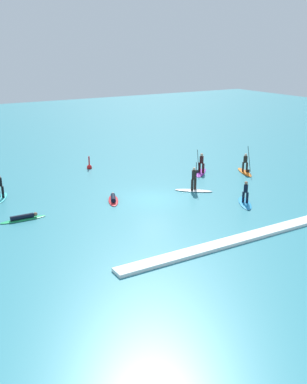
{
  "coord_description": "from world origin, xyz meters",
  "views": [
    {
      "loc": [
        -15.87,
        -26.45,
        10.61
      ],
      "look_at": [
        0.0,
        0.0,
        0.5
      ],
      "focal_mm": 42.64,
      "sensor_mm": 36.0,
      "label": 1
    }
  ],
  "objects_px": {
    "surfer_on_purple_board": "(201,167)",
    "surfer_on_teal_board": "(1,192)",
    "marker_buoy": "(89,167)",
    "surfer_on_blue_board": "(245,198)",
    "surfer_on_red_board": "(113,199)",
    "surfer_on_white_board": "(194,185)",
    "surfer_on_orange_board": "(245,168)",
    "surfer_on_green_board": "(23,218)"
  },
  "relations": [
    {
      "from": "surfer_on_red_board",
      "to": "surfer_on_green_board",
      "type": "relative_size",
      "value": 0.88
    },
    {
      "from": "surfer_on_orange_board",
      "to": "surfer_on_green_board",
      "type": "relative_size",
      "value": 1.02
    },
    {
      "from": "surfer_on_blue_board",
      "to": "marker_buoy",
      "type": "distance_m",
      "value": 15.2
    },
    {
      "from": "surfer_on_blue_board",
      "to": "surfer_on_teal_board",
      "type": "height_order",
      "value": "surfer_on_teal_board"
    },
    {
      "from": "surfer_on_blue_board",
      "to": "surfer_on_purple_board",
      "type": "relative_size",
      "value": 1.06
    },
    {
      "from": "surfer_on_orange_board",
      "to": "surfer_on_green_board",
      "type": "height_order",
      "value": "surfer_on_orange_board"
    },
    {
      "from": "surfer_on_red_board",
      "to": "surfer_on_white_board",
      "type": "bearing_deg",
      "value": -76.33
    },
    {
      "from": "surfer_on_purple_board",
      "to": "surfer_on_red_board",
      "type": "height_order",
      "value": "surfer_on_purple_board"
    },
    {
      "from": "surfer_on_blue_board",
      "to": "surfer_on_green_board",
      "type": "bearing_deg",
      "value": 102.56
    },
    {
      "from": "surfer_on_white_board",
      "to": "marker_buoy",
      "type": "distance_m",
      "value": 10.87
    },
    {
      "from": "surfer_on_orange_board",
      "to": "surfer_on_red_board",
      "type": "height_order",
      "value": "surfer_on_orange_board"
    },
    {
      "from": "surfer_on_orange_board",
      "to": "surfer_on_green_board",
      "type": "distance_m",
      "value": 19.44
    },
    {
      "from": "surfer_on_purple_board",
      "to": "marker_buoy",
      "type": "xyz_separation_m",
      "value": [
        -7.63,
        6.29,
        -0.31
      ]
    },
    {
      "from": "surfer_on_blue_board",
      "to": "surfer_on_orange_board",
      "type": "xyz_separation_m",
      "value": [
        5.35,
        6.0,
        0.05
      ]
    },
    {
      "from": "surfer_on_purple_board",
      "to": "surfer_on_white_board",
      "type": "distance_m",
      "value": 5.13
    },
    {
      "from": "surfer_on_white_board",
      "to": "surfer_on_orange_board",
      "type": "bearing_deg",
      "value": 56.38
    },
    {
      "from": "surfer_on_orange_board",
      "to": "marker_buoy",
      "type": "xyz_separation_m",
      "value": [
        -10.91,
        8.14,
        -0.24
      ]
    },
    {
      "from": "surfer_on_green_board",
      "to": "marker_buoy",
      "type": "height_order",
      "value": "marker_buoy"
    },
    {
      "from": "surfer_on_white_board",
      "to": "surfer_on_red_board",
      "type": "distance_m",
      "value": 6.28
    },
    {
      "from": "surfer_on_white_board",
      "to": "surfer_on_red_board",
      "type": "relative_size",
      "value": 1.01
    },
    {
      "from": "surfer_on_blue_board",
      "to": "surfer_on_orange_board",
      "type": "height_order",
      "value": "surfer_on_orange_board"
    },
    {
      "from": "surfer_on_blue_board",
      "to": "surfer_on_green_board",
      "type": "height_order",
      "value": "surfer_on_blue_board"
    },
    {
      "from": "surfer_on_red_board",
      "to": "surfer_on_green_board",
      "type": "xyz_separation_m",
      "value": [
        -6.46,
        -0.37,
        -0.01
      ]
    },
    {
      "from": "surfer_on_orange_board",
      "to": "surfer_on_teal_board",
      "type": "bearing_deg",
      "value": -79.3
    },
    {
      "from": "surfer_on_blue_board",
      "to": "surfer_on_green_board",
      "type": "distance_m",
      "value": 14.87
    },
    {
      "from": "marker_buoy",
      "to": "surfer_on_white_board",
      "type": "bearing_deg",
      "value": -67.62
    },
    {
      "from": "marker_buoy",
      "to": "surfer_on_teal_board",
      "type": "bearing_deg",
      "value": -153.52
    },
    {
      "from": "surfer_on_orange_board",
      "to": "surfer_on_teal_board",
      "type": "distance_m",
      "value": 19.97
    },
    {
      "from": "surfer_on_blue_board",
      "to": "surfer_on_purple_board",
      "type": "xyz_separation_m",
      "value": [
        2.07,
        7.86,
        0.12
      ]
    },
    {
      "from": "marker_buoy",
      "to": "surfer_on_red_board",
      "type": "bearing_deg",
      "value": -102.82
    },
    {
      "from": "surfer_on_red_board",
      "to": "surfer_on_green_board",
      "type": "bearing_deg",
      "value": 117.09
    },
    {
      "from": "surfer_on_purple_board",
      "to": "surfer_on_orange_board",
      "type": "distance_m",
      "value": 3.77
    },
    {
      "from": "surfer_on_purple_board",
      "to": "surfer_on_teal_board",
      "type": "height_order",
      "value": "surfer_on_teal_board"
    },
    {
      "from": "surfer_on_blue_board",
      "to": "surfer_on_purple_board",
      "type": "height_order",
      "value": "surfer_on_purple_board"
    },
    {
      "from": "surfer_on_blue_board",
      "to": "surfer_on_green_board",
      "type": "xyz_separation_m",
      "value": [
        -14.06,
        4.83,
        -0.24
      ]
    },
    {
      "from": "surfer_on_white_board",
      "to": "surfer_on_purple_board",
      "type": "bearing_deg",
      "value": 87.77
    },
    {
      "from": "surfer_on_blue_board",
      "to": "surfer_on_red_board",
      "type": "xyz_separation_m",
      "value": [
        -7.59,
        5.2,
        -0.22
      ]
    },
    {
      "from": "surfer_on_teal_board",
      "to": "surfer_on_green_board",
      "type": "distance_m",
      "value": 5.0
    },
    {
      "from": "surfer_on_purple_board",
      "to": "surfer_on_teal_board",
      "type": "distance_m",
      "value": 16.44
    },
    {
      "from": "surfer_on_blue_board",
      "to": "surfer_on_red_board",
      "type": "height_order",
      "value": "surfer_on_blue_board"
    },
    {
      "from": "surfer_on_teal_board",
      "to": "marker_buoy",
      "type": "bearing_deg",
      "value": -40.0
    },
    {
      "from": "surfer_on_blue_board",
      "to": "surfer_on_white_board",
      "type": "height_order",
      "value": "surfer_on_white_board"
    }
  ]
}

